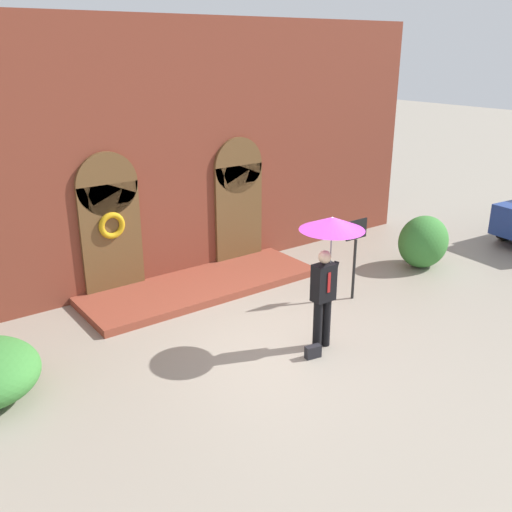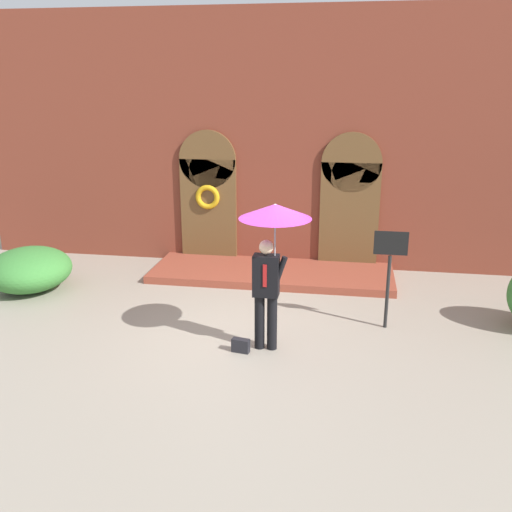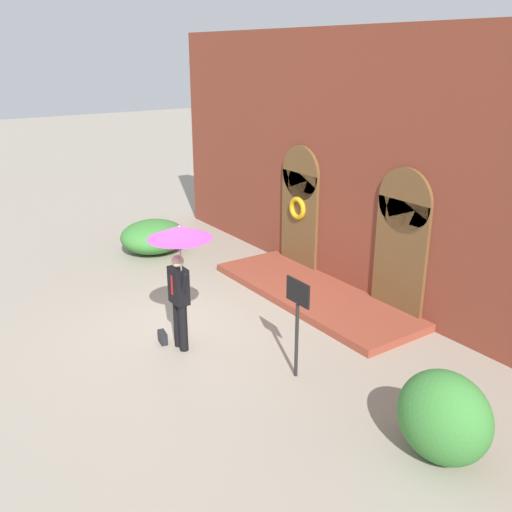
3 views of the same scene
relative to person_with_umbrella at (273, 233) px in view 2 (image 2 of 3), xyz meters
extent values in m
plane|color=gray|center=(-0.47, 0.37, -1.91)|extent=(80.00, 80.00, 0.00)
cube|color=brown|center=(-0.47, 4.57, 0.89)|extent=(14.00, 0.50, 5.60)
cube|color=brown|center=(-2.07, 4.28, -0.71)|extent=(1.30, 0.08, 2.40)
cylinder|color=brown|center=(-2.07, 4.28, 0.49)|extent=(1.30, 0.08, 1.30)
cube|color=brown|center=(1.13, 4.28, -0.71)|extent=(1.30, 0.08, 2.40)
cylinder|color=brown|center=(1.13, 4.28, 0.49)|extent=(1.30, 0.08, 1.30)
torus|color=#C69314|center=(-2.07, 4.21, -0.36)|extent=(0.56, 0.12, 0.56)
cube|color=brown|center=(-0.47, 3.42, -1.83)|extent=(5.20, 1.80, 0.16)
cylinder|color=black|center=(-0.20, 0.00, -1.46)|extent=(0.16, 0.16, 0.90)
cylinder|color=black|center=(0.00, 0.00, -1.46)|extent=(0.16, 0.16, 0.90)
cube|color=black|center=(-0.10, 0.00, -0.68)|extent=(0.40, 0.24, 0.66)
cube|color=#A51919|center=(-0.10, -0.13, -0.64)|extent=(0.06, 0.01, 0.36)
sphere|color=beige|center=(-0.10, 0.00, -0.22)|extent=(0.22, 0.22, 0.22)
cylinder|color=black|center=(0.12, 0.00, -0.58)|extent=(0.22, 0.09, 0.46)
cylinder|color=gray|center=(0.03, 0.00, -0.26)|extent=(0.02, 0.02, 0.98)
cone|color=#992893|center=(0.03, 0.00, 0.34)|extent=(1.10, 1.10, 0.22)
cone|color=white|center=(0.03, 0.00, 0.35)|extent=(0.61, 0.61, 0.20)
cube|color=black|center=(-0.47, -0.20, -1.80)|extent=(0.30, 0.17, 0.22)
cylinder|color=black|center=(1.83, 1.13, -1.26)|extent=(0.06, 0.06, 1.30)
cube|color=black|center=(1.83, 1.13, -0.39)|extent=(0.56, 0.03, 0.40)
ellipsoid|color=#387A33|center=(-5.23, 1.84, -1.48)|extent=(1.66, 1.76, 0.87)
camera|label=1|loc=(-6.31, -6.48, 3.08)|focal=40.00mm
camera|label=2|loc=(1.11, -8.20, 2.23)|focal=40.00mm
camera|label=3|loc=(8.28, -4.10, 3.22)|focal=40.00mm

